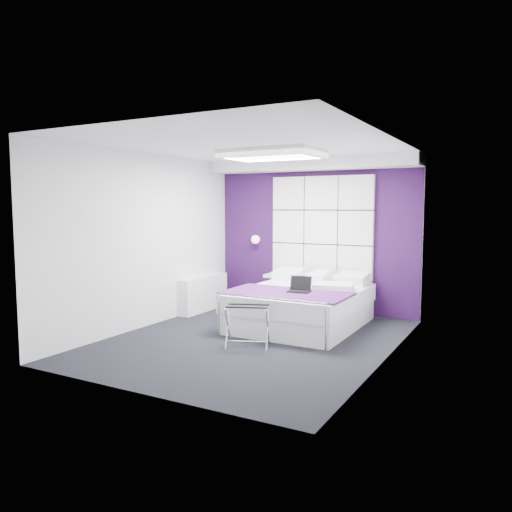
{
  "coord_description": "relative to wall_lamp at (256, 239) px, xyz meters",
  "views": [
    {
      "loc": [
        3.21,
        -5.76,
        1.8
      ],
      "look_at": [
        -0.13,
        0.35,
        1.11
      ],
      "focal_mm": 35.0,
      "sensor_mm": 36.0,
      "label": 1
    }
  ],
  "objects": [
    {
      "name": "floor",
      "position": [
        1.05,
        -2.06,
        -1.22
      ],
      "size": [
        4.4,
        4.4,
        0.0
      ],
      "primitive_type": "plane",
      "color": "black",
      "rests_on": "ground"
    },
    {
      "name": "ceiling",
      "position": [
        1.05,
        -2.06,
        1.38
      ],
      "size": [
        4.4,
        4.4,
        0.0
      ],
      "primitive_type": "plane",
      "rotation": [
        3.14,
        0.0,
        0.0
      ],
      "color": "white",
      "rests_on": "wall_back"
    },
    {
      "name": "wall_back",
      "position": [
        1.05,
        0.14,
        0.08
      ],
      "size": [
        3.6,
        0.0,
        3.6
      ],
      "primitive_type": "plane",
      "rotation": [
        1.57,
        0.0,
        0.0
      ],
      "color": "silver",
      "rests_on": "floor"
    },
    {
      "name": "wall_left",
      "position": [
        -0.75,
        -2.06,
        0.08
      ],
      "size": [
        0.0,
        4.4,
        4.4
      ],
      "primitive_type": "plane",
      "rotation": [
        1.57,
        0.0,
        1.57
      ],
      "color": "silver",
      "rests_on": "floor"
    },
    {
      "name": "wall_right",
      "position": [
        2.85,
        -2.06,
        0.08
      ],
      "size": [
        0.0,
        4.4,
        4.4
      ],
      "primitive_type": "plane",
      "rotation": [
        1.57,
        0.0,
        -1.57
      ],
      "color": "silver",
      "rests_on": "floor"
    },
    {
      "name": "accent_wall",
      "position": [
        1.05,
        0.13,
        0.08
      ],
      "size": [
        3.58,
        0.02,
        2.58
      ],
      "primitive_type": "cube",
      "color": "#2B0D39",
      "rests_on": "wall_back"
    },
    {
      "name": "soffit",
      "position": [
        1.05,
        -0.11,
        1.28
      ],
      "size": [
        3.58,
        0.5,
        0.2
      ],
      "primitive_type": "cube",
      "color": "white",
      "rests_on": "wall_back"
    },
    {
      "name": "headboard",
      "position": [
        1.2,
        0.08,
        -0.05
      ],
      "size": [
        1.8,
        0.08,
        2.3
      ],
      "primitive_type": null,
      "color": "white",
      "rests_on": "wall_back"
    },
    {
      "name": "skylight",
      "position": [
        1.05,
        -1.46,
        1.33
      ],
      "size": [
        1.36,
        0.86,
        0.12
      ],
      "primitive_type": null,
      "color": "white",
      "rests_on": "ceiling"
    },
    {
      "name": "wall_lamp",
      "position": [
        0.0,
        0.0,
        0.0
      ],
      "size": [
        0.15,
        0.15,
        0.15
      ],
      "primitive_type": "sphere",
      "color": "white",
      "rests_on": "wall_back"
    },
    {
      "name": "radiator",
      "position": [
        -0.64,
        -0.76,
        -0.92
      ],
      "size": [
        0.22,
        1.2,
        0.6
      ],
      "primitive_type": "cube",
      "color": "white",
      "rests_on": "floor"
    },
    {
      "name": "bed",
      "position": [
        1.31,
        -0.97,
        -0.91
      ],
      "size": [
        1.75,
        2.12,
        0.74
      ],
      "color": "white",
      "rests_on": "floor"
    },
    {
      "name": "nightstand",
      "position": [
        0.5,
        -0.04,
        -0.62
      ],
      "size": [
        0.49,
        0.38,
        0.05
      ],
      "primitive_type": "cube",
      "color": "white",
      "rests_on": "wall_back"
    },
    {
      "name": "luggage_rack",
      "position": [
        1.13,
        -2.31,
        -0.95
      ],
      "size": [
        0.54,
        0.4,
        0.53
      ],
      "rotation": [
        0.0,
        0.0,
        0.39
      ],
      "color": "silver",
      "rests_on": "floor"
    },
    {
      "name": "laptop",
      "position": [
        1.46,
        -1.37,
        -0.57
      ],
      "size": [
        0.31,
        0.22,
        0.22
      ],
      "rotation": [
        0.0,
        0.0,
        0.12
      ],
      "color": "black",
      "rests_on": "bed"
    }
  ]
}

